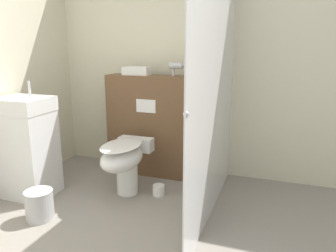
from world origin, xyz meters
name	(u,v)px	position (x,y,z in m)	size (l,w,h in m)	color
wall_back	(183,62)	(0.00, 2.08, 1.25)	(8.00, 0.06, 2.50)	beige
partition_panel	(151,126)	(-0.29, 1.82, 0.56)	(0.98, 0.27, 1.12)	brown
shower_glass	(216,89)	(0.55, 1.16, 1.09)	(0.04, 1.77, 2.19)	silver
toilet	(125,160)	(-0.32, 1.20, 0.36)	(0.36, 0.66, 0.54)	white
sink_vanity	(27,147)	(-1.21, 0.91, 0.49)	(0.48, 0.42, 1.11)	white
hair_drier	(177,66)	(0.01, 1.81, 1.22)	(0.17, 0.07, 0.14)	#B7B7BC
folded_towel	(137,71)	(-0.45, 1.82, 1.16)	(0.29, 0.19, 0.09)	white
spare_toilet_roll	(159,190)	(-0.01, 1.30, 0.05)	(0.12, 0.12, 0.10)	white
waste_bin	(39,205)	(-0.79, 0.54, 0.13)	(0.24, 0.24, 0.25)	silver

